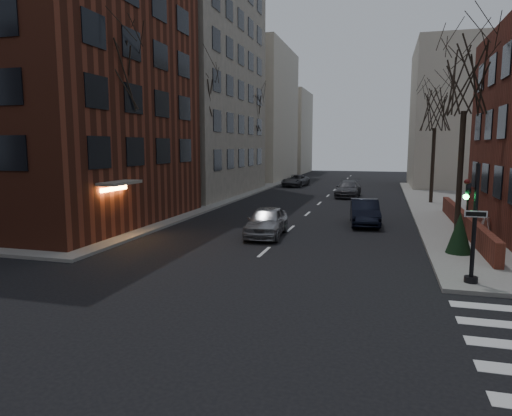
{
  "coord_description": "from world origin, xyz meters",
  "views": [
    {
      "loc": [
        5.04,
        -7.3,
        4.73
      ],
      "look_at": [
        -0.33,
        11.84,
        2.0
      ],
      "focal_mm": 32.0,
      "sensor_mm": 36.0,
      "label": 1
    }
  ],
  "objects_px": {
    "parked_sedan": "(365,212)",
    "sandwich_board": "(486,226)",
    "car_lane_silver": "(267,221)",
    "tree_right_a": "(466,79)",
    "streetlamp_far": "(261,150)",
    "car_lane_gray": "(348,189)",
    "tree_left_a": "(109,72)",
    "streetlamp_near": "(186,153)",
    "tree_left_c": "(251,114)",
    "tree_left_b": "(200,90)",
    "traffic_signal": "(472,231)",
    "car_lane_far": "(295,181)",
    "tree_right_b": "(436,109)",
    "evergreen_shrub": "(459,233)"
  },
  "relations": [
    {
      "from": "tree_left_a",
      "to": "tree_left_c",
      "type": "height_order",
      "value": "tree_left_a"
    },
    {
      "from": "car_lane_far",
      "to": "sandwich_board",
      "type": "height_order",
      "value": "car_lane_far"
    },
    {
      "from": "parked_sedan",
      "to": "car_lane_gray",
      "type": "bearing_deg",
      "value": 92.06
    },
    {
      "from": "car_lane_gray",
      "to": "tree_left_b",
      "type": "bearing_deg",
      "value": -136.99
    },
    {
      "from": "streetlamp_near",
      "to": "parked_sedan",
      "type": "bearing_deg",
      "value": -7.03
    },
    {
      "from": "car_lane_silver",
      "to": "sandwich_board",
      "type": "relative_size",
      "value": 5.29
    },
    {
      "from": "parked_sedan",
      "to": "sandwich_board",
      "type": "distance_m",
      "value": 6.56
    },
    {
      "from": "traffic_signal",
      "to": "evergreen_shrub",
      "type": "height_order",
      "value": "traffic_signal"
    },
    {
      "from": "streetlamp_near",
      "to": "car_lane_silver",
      "type": "distance_m",
      "value": 10.39
    },
    {
      "from": "tree_right_a",
      "to": "evergreen_shrub",
      "type": "xyz_separation_m",
      "value": [
        -0.56,
        -4.55,
        -7.0
      ]
    },
    {
      "from": "tree_left_a",
      "to": "car_lane_silver",
      "type": "relative_size",
      "value": 2.27
    },
    {
      "from": "streetlamp_near",
      "to": "sandwich_board",
      "type": "distance_m",
      "value": 19.14
    },
    {
      "from": "tree_left_a",
      "to": "sandwich_board",
      "type": "bearing_deg",
      "value": 13.13
    },
    {
      "from": "streetlamp_far",
      "to": "car_lane_gray",
      "type": "xyz_separation_m",
      "value": [
        10.12,
        -6.58,
        -3.5
      ]
    },
    {
      "from": "tree_left_c",
      "to": "streetlamp_far",
      "type": "bearing_deg",
      "value": 73.3
    },
    {
      "from": "tree_left_b",
      "to": "car_lane_gray",
      "type": "distance_m",
      "value": 16.44
    },
    {
      "from": "car_lane_gray",
      "to": "tree_left_a",
      "type": "bearing_deg",
      "value": -114.89
    },
    {
      "from": "tree_left_c",
      "to": "car_lane_far",
      "type": "bearing_deg",
      "value": 52.89
    },
    {
      "from": "tree_left_b",
      "to": "car_lane_far",
      "type": "xyz_separation_m",
      "value": [
        3.91,
        19.17,
        -8.24
      ]
    },
    {
      "from": "tree_left_a",
      "to": "car_lane_gray",
      "type": "relative_size",
      "value": 2.01
    },
    {
      "from": "car_lane_gray",
      "to": "car_lane_far",
      "type": "relative_size",
      "value": 1.05
    },
    {
      "from": "sandwich_board",
      "to": "tree_left_c",
      "type": "bearing_deg",
      "value": 153.34
    },
    {
      "from": "tree_left_b",
      "to": "tree_right_b",
      "type": "xyz_separation_m",
      "value": [
        17.6,
        6.0,
        -1.33
      ]
    },
    {
      "from": "sandwich_board",
      "to": "evergreen_shrub",
      "type": "relative_size",
      "value": 0.48
    },
    {
      "from": "streetlamp_near",
      "to": "car_lane_gray",
      "type": "distance_m",
      "value": 17.17
    },
    {
      "from": "tree_left_b",
      "to": "streetlamp_near",
      "type": "xyz_separation_m",
      "value": [
        0.6,
        -4.0,
        -4.68
      ]
    },
    {
      "from": "tree_right_a",
      "to": "parked_sedan",
      "type": "height_order",
      "value": "tree_right_a"
    },
    {
      "from": "tree_left_b",
      "to": "tree_right_a",
      "type": "distance_m",
      "value": 19.35
    },
    {
      "from": "tree_right_a",
      "to": "car_lane_far",
      "type": "distance_m",
      "value": 31.3
    },
    {
      "from": "tree_left_c",
      "to": "car_lane_gray",
      "type": "distance_m",
      "value": 13.75
    },
    {
      "from": "tree_right_a",
      "to": "car_lane_silver",
      "type": "xyz_separation_m",
      "value": [
        -9.6,
        -2.41,
        -7.26
      ]
    },
    {
      "from": "traffic_signal",
      "to": "tree_left_a",
      "type": "height_order",
      "value": "tree_left_a"
    },
    {
      "from": "streetlamp_far",
      "to": "car_lane_far",
      "type": "bearing_deg",
      "value": 43.76
    },
    {
      "from": "tree_right_a",
      "to": "parked_sedan",
      "type": "bearing_deg",
      "value": 152.49
    },
    {
      "from": "tree_right_b",
      "to": "parked_sedan",
      "type": "xyz_separation_m",
      "value": [
        -4.79,
        -11.51,
        -6.83
      ]
    },
    {
      "from": "car_lane_silver",
      "to": "car_lane_gray",
      "type": "height_order",
      "value": "car_lane_silver"
    },
    {
      "from": "streetlamp_far",
      "to": "car_lane_far",
      "type": "distance_m",
      "value": 5.81
    },
    {
      "from": "traffic_signal",
      "to": "car_lane_far",
      "type": "height_order",
      "value": "traffic_signal"
    },
    {
      "from": "streetlamp_far",
      "to": "parked_sedan",
      "type": "distance_m",
      "value": 24.98
    },
    {
      "from": "sandwich_board",
      "to": "evergreen_shrub",
      "type": "bearing_deg",
      "value": -89.99
    },
    {
      "from": "tree_left_a",
      "to": "tree_right_a",
      "type": "distance_m",
      "value": 18.05
    },
    {
      "from": "streetlamp_near",
      "to": "parked_sedan",
      "type": "relative_size",
      "value": 1.37
    },
    {
      "from": "tree_right_b",
      "to": "car_lane_far",
      "type": "xyz_separation_m",
      "value": [
        -13.69,
        13.17,
        -6.91
      ]
    },
    {
      "from": "streetlamp_near",
      "to": "sandwich_board",
      "type": "xyz_separation_m",
      "value": [
        18.45,
        -3.56,
        -3.66
      ]
    },
    {
      "from": "tree_left_c",
      "to": "car_lane_gray",
      "type": "relative_size",
      "value": 1.9
    },
    {
      "from": "tree_left_a",
      "to": "streetlamp_near",
      "type": "xyz_separation_m",
      "value": [
        0.6,
        8.0,
        -4.23
      ]
    },
    {
      "from": "tree_right_a",
      "to": "streetlamp_far",
      "type": "distance_m",
      "value": 29.65
    },
    {
      "from": "tree_left_c",
      "to": "car_lane_far",
      "type": "height_order",
      "value": "tree_left_c"
    },
    {
      "from": "traffic_signal",
      "to": "car_lane_gray",
      "type": "xyz_separation_m",
      "value": [
        -6.02,
        26.42,
        -1.17
      ]
    },
    {
      "from": "parked_sedan",
      "to": "tree_left_a",
      "type": "bearing_deg",
      "value": -159.04
    }
  ]
}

